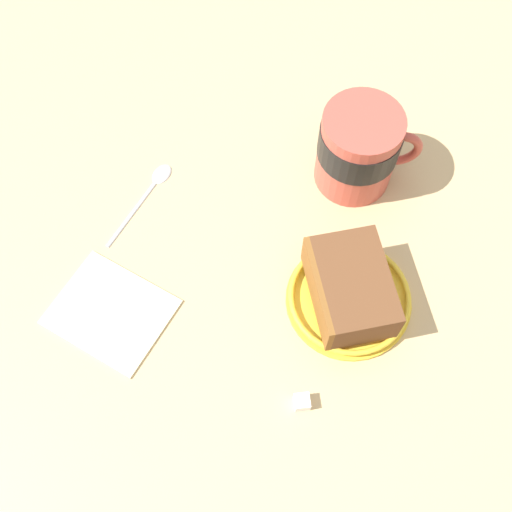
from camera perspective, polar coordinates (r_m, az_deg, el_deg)
name	(u,v)px	position (r cm, az deg, el deg)	size (l,w,h in cm)	color
ground_plane	(302,261)	(73.17, 4.16, -0.48)	(154.18, 154.18, 3.89)	tan
small_plate	(351,298)	(68.94, 8.53, -3.81)	(13.64, 13.64, 1.58)	yellow
cake_slice	(352,289)	(66.26, 8.64, -2.92)	(11.00, 12.87, 5.36)	brown
tea_mug	(361,147)	(72.63, 9.44, 9.66)	(11.88, 9.16, 10.53)	#BF4C3F
teaspoon	(153,186)	(76.16, -9.26, 6.23)	(5.59, 12.39, 0.80)	silver
folded_napkin	(112,312)	(69.87, -12.86, -4.92)	(12.08, 9.92, 0.60)	beige
sugar_cube	(304,402)	(65.00, 4.33, -13.02)	(1.55, 1.55, 1.55)	white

